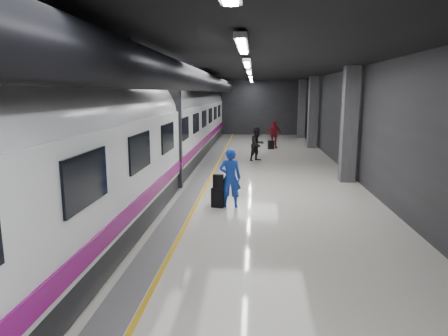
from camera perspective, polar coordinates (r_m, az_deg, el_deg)
name	(u,v)px	position (r m, az deg, el deg)	size (l,w,h in m)	color
ground	(230,191)	(14.41, 0.83, -3.31)	(40.00, 40.00, 0.00)	beige
platform_hall	(224,91)	(14.95, -0.02, 10.89)	(10.02, 40.02, 4.51)	black
train	(139,133)	(14.61, -12.01, 4.90)	(3.05, 38.00, 4.05)	black
traveler_main	(230,178)	(12.23, 0.88, -1.42)	(0.67, 0.44, 1.84)	blue
suitcase_main	(218,197)	(12.35, -0.88, -4.22)	(0.38, 0.24, 0.61)	black
shoulder_bag	(218,181)	(12.22, -0.84, -1.90)	(0.31, 0.17, 0.42)	black
traveler_far_a	(257,144)	(20.74, 4.78, 3.40)	(0.84, 0.65, 1.73)	black
traveler_far_b	(274,134)	(25.80, 7.14, 4.84)	(1.04, 0.43, 1.78)	maroon
suitcase_far	(271,145)	(25.24, 6.73, 3.31)	(0.37, 0.24, 0.54)	black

